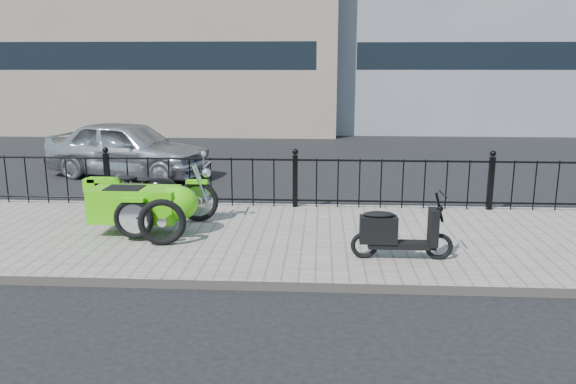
# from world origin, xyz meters

# --- Properties ---
(ground) EXTENTS (120.00, 120.00, 0.00)m
(ground) POSITION_xyz_m (0.00, 0.00, 0.00)
(ground) COLOR black
(ground) RESTS_ON ground
(sidewalk) EXTENTS (30.00, 3.80, 0.12)m
(sidewalk) POSITION_xyz_m (0.00, -0.50, 0.06)
(sidewalk) COLOR slate
(sidewalk) RESTS_ON ground
(curb) EXTENTS (30.00, 0.10, 0.12)m
(curb) POSITION_xyz_m (0.00, 1.44, 0.06)
(curb) COLOR gray
(curb) RESTS_ON ground
(iron_fence) EXTENTS (14.11, 0.11, 1.08)m
(iron_fence) POSITION_xyz_m (0.00, 1.30, 0.59)
(iron_fence) COLOR black
(iron_fence) RESTS_ON sidewalk
(motorcycle_sidecar) EXTENTS (2.28, 1.48, 0.98)m
(motorcycle_sidecar) POSITION_xyz_m (-2.18, -0.41, 0.59)
(motorcycle_sidecar) COLOR black
(motorcycle_sidecar) RESTS_ON sidewalk
(scooter) EXTENTS (1.36, 0.40, 0.92)m
(scooter) POSITION_xyz_m (1.46, -1.47, 0.48)
(scooter) COLOR black
(scooter) RESTS_ON sidewalk
(spare_tire) EXTENTS (0.70, 0.21, 0.69)m
(spare_tire) POSITION_xyz_m (-1.80, -1.09, 0.46)
(spare_tire) COLOR black
(spare_tire) RESTS_ON sidewalk
(sedan_car) EXTENTS (4.33, 2.61, 1.38)m
(sedan_car) POSITION_xyz_m (-4.21, 4.51, 0.69)
(sedan_car) COLOR #B0B2B8
(sedan_car) RESTS_ON ground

